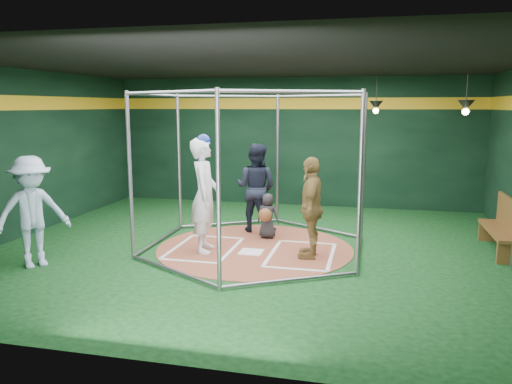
% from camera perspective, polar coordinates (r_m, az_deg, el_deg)
% --- Properties ---
extents(room_shell, '(10.10, 9.10, 3.53)m').
position_cam_1_polar(room_shell, '(9.44, -0.13, 3.82)').
color(room_shell, '#0B3311').
rests_on(room_shell, ground).
extents(clay_disc, '(3.80, 3.80, 0.01)m').
position_cam_1_polar(clay_disc, '(9.77, -0.13, -6.43)').
color(clay_disc, '#964D36').
rests_on(clay_disc, ground).
extents(home_plate, '(0.43, 0.43, 0.01)m').
position_cam_1_polar(home_plate, '(9.49, -0.55, -6.86)').
color(home_plate, white).
rests_on(home_plate, clay_disc).
extents(batter_box_left, '(1.17, 1.77, 0.01)m').
position_cam_1_polar(batter_box_left, '(9.79, -5.93, -6.38)').
color(batter_box_left, white).
rests_on(batter_box_left, clay_disc).
extents(batter_box_right, '(1.17, 1.77, 0.01)m').
position_cam_1_polar(batter_box_right, '(9.36, 5.22, -7.13)').
color(batter_box_right, white).
rests_on(batter_box_right, clay_disc).
extents(batting_cage, '(4.05, 4.67, 3.00)m').
position_cam_1_polar(batting_cage, '(9.46, -0.14, 2.29)').
color(batting_cage, gray).
rests_on(batting_cage, ground).
extents(pendant_lamp_near, '(0.34, 0.34, 0.90)m').
position_cam_1_polar(pendant_lamp_near, '(12.73, 13.55, 9.56)').
color(pendant_lamp_near, black).
rests_on(pendant_lamp_near, room_shell).
extents(pendant_lamp_far, '(0.34, 0.34, 0.90)m').
position_cam_1_polar(pendant_lamp_far, '(11.28, 22.87, 9.07)').
color(pendant_lamp_far, black).
rests_on(pendant_lamp_far, room_shell).
extents(batter_figure, '(0.66, 0.87, 2.22)m').
position_cam_1_polar(batter_figure, '(9.38, -5.92, -0.26)').
color(batter_figure, silver).
rests_on(batter_figure, clay_disc).
extents(visitor_leopard, '(0.48, 1.09, 1.84)m').
position_cam_1_polar(visitor_leopard, '(9.05, 6.34, -1.77)').
color(visitor_leopard, tan).
rests_on(visitor_leopard, clay_disc).
extents(catcher_figure, '(0.48, 0.56, 0.94)m').
position_cam_1_polar(catcher_figure, '(10.36, 1.30, -2.71)').
color(catcher_figure, black).
rests_on(catcher_figure, clay_disc).
extents(umpire, '(1.07, 0.90, 1.93)m').
position_cam_1_polar(umpire, '(10.87, -0.00, 0.50)').
color(umpire, black).
rests_on(umpire, clay_disc).
extents(bystander_blue, '(1.33, 1.41, 1.92)m').
position_cam_1_polar(bystander_blue, '(9.31, -24.22, -2.10)').
color(bystander_blue, '#A8C4DF').
rests_on(bystander_blue, ground).
extents(dugout_bench, '(0.41, 1.77, 1.03)m').
position_cam_1_polar(dugout_bench, '(10.50, 26.50, -3.40)').
color(dugout_bench, brown).
rests_on(dugout_bench, ground).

